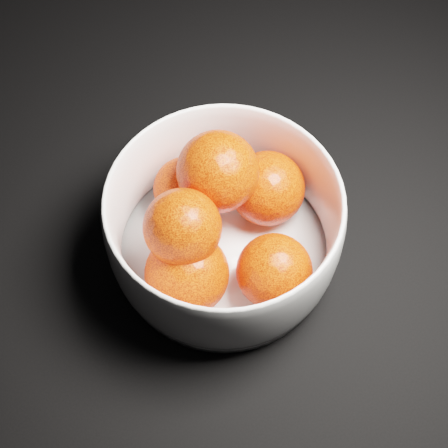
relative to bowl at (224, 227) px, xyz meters
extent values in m
cube|color=black|center=(0.02, -0.14, -0.05)|extent=(3.00, 3.00, 0.00)
cylinder|color=white|center=(0.00, 0.00, -0.05)|extent=(0.21, 0.21, 0.01)
sphere|color=#FF360C|center=(0.05, 0.04, -0.01)|extent=(0.08, 0.08, 0.08)
sphere|color=#FF360C|center=(-0.03, 0.05, -0.01)|extent=(0.06, 0.06, 0.06)
sphere|color=#FF360C|center=(-0.04, -0.04, -0.01)|extent=(0.08, 0.08, 0.08)
sphere|color=#FF360C|center=(0.04, -0.05, -0.01)|extent=(0.07, 0.07, 0.07)
sphere|color=#FF360C|center=(0.00, 0.04, 0.03)|extent=(0.08, 0.08, 0.08)
sphere|color=#FF360C|center=(-0.04, -0.01, 0.03)|extent=(0.07, 0.07, 0.07)
camera|label=1|loc=(-0.04, -0.29, 0.51)|focal=50.00mm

